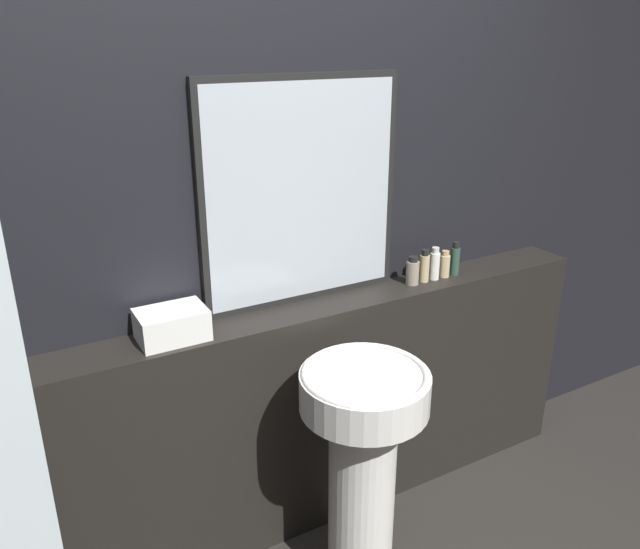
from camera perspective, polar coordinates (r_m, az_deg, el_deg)
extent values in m
cube|color=black|center=(2.42, -4.76, 3.06)|extent=(8.00, 0.06, 2.50)
cube|color=black|center=(2.65, -2.97, -13.40)|extent=(2.90, 0.22, 1.00)
cylinder|color=white|center=(2.46, 3.80, -19.70)|extent=(0.25, 0.25, 0.78)
cylinder|color=white|center=(2.19, 4.10, -10.58)|extent=(0.45, 0.45, 0.13)
torus|color=white|center=(2.15, 4.14, -9.07)|extent=(0.44, 0.44, 0.02)
cube|color=black|center=(2.39, -1.68, 7.46)|extent=(0.83, 0.03, 0.87)
cube|color=#B2BCC6|center=(2.38, -1.58, 7.41)|extent=(0.78, 0.02, 0.82)
cube|color=white|center=(2.24, -13.39, -4.47)|extent=(0.24, 0.16, 0.11)
cylinder|color=gray|center=(2.68, 8.45, 0.16)|extent=(0.06, 0.06, 0.10)
cylinder|color=black|center=(2.66, 8.53, 1.40)|extent=(0.04, 0.04, 0.02)
cylinder|color=#C6B284|center=(2.71, 9.51, 0.55)|extent=(0.04, 0.04, 0.12)
cylinder|color=black|center=(2.69, 9.60, 1.99)|extent=(0.03, 0.03, 0.03)
cylinder|color=white|center=(2.75, 10.43, 0.76)|extent=(0.04, 0.04, 0.12)
cylinder|color=silver|center=(2.72, 10.53, 2.19)|extent=(0.03, 0.03, 0.03)
cylinder|color=#C6B284|center=(2.79, 11.32, 0.76)|extent=(0.04, 0.04, 0.10)
cylinder|color=tan|center=(2.77, 11.41, 1.92)|extent=(0.03, 0.03, 0.02)
cylinder|color=#2D4C3D|center=(2.82, 12.22, 1.20)|extent=(0.04, 0.04, 0.12)
cylinder|color=black|center=(2.79, 12.34, 2.65)|extent=(0.03, 0.03, 0.03)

